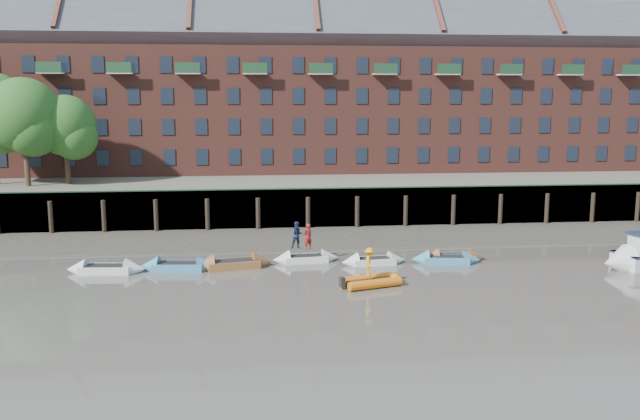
{
  "coord_description": "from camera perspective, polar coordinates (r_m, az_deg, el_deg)",
  "views": [
    {
      "loc": [
        -6.53,
        -31.63,
        10.62
      ],
      "look_at": [
        -2.03,
        12.0,
        3.2
      ],
      "focal_mm": 38.0,
      "sensor_mm": 36.0,
      "label": 1
    }
  ],
  "objects": [
    {
      "name": "rib_tender",
      "position": [
        38.61,
        4.48,
        -5.99
      ],
      "size": [
        3.59,
        2.5,
        0.61
      ],
      "rotation": [
        0.0,
        0.0,
        0.3
      ],
      "color": "orange",
      "rests_on": "ground"
    },
    {
      "name": "rowboat_1",
      "position": [
        42.71,
        -11.84,
        -4.67
      ],
      "size": [
        4.88,
        1.82,
        1.38
      ],
      "rotation": [
        0.0,
        0.0,
        -0.09
      ],
      "color": "teal",
      "rests_on": "ground"
    },
    {
      "name": "foreshore",
      "position": [
        51.17,
        1.58,
        -2.38
      ],
      "size": [
        110.0,
        8.0,
        0.5
      ],
      "primitive_type": "cube",
      "color": "#3D382F",
      "rests_on": "ground"
    },
    {
      "name": "rowboat_6",
      "position": [
        45.06,
        11.19,
        -3.94
      ],
      "size": [
        4.22,
        1.34,
        1.21
      ],
      "rotation": [
        0.0,
        0.0,
        -0.03
      ],
      "color": "brown",
      "rests_on": "ground"
    },
    {
      "name": "person_rower_a",
      "position": [
        43.57,
        -1.04,
        -2.24
      ],
      "size": [
        0.73,
        0.66,
        1.67
      ],
      "primitive_type": "imported",
      "rotation": [
        0.0,
        0.0,
        3.68
      ],
      "color": "maroon",
      "rests_on": "rowboat_3"
    },
    {
      "name": "person_rower_b",
      "position": [
        43.71,
        -1.91,
        -2.13
      ],
      "size": [
        0.96,
        0.8,
        1.79
      ],
      "primitive_type": "imported",
      "rotation": [
        0.0,
        0.0,
        0.14
      ],
      "color": "#19233F",
      "rests_on": "rowboat_3"
    },
    {
      "name": "ground",
      "position": [
        34.0,
        5.55,
        -8.65
      ],
      "size": [
        220.0,
        220.0,
        0.0
      ],
      "primitive_type": "plane",
      "color": "#57524C",
      "rests_on": "ground"
    },
    {
      "name": "mud_band",
      "position": [
        47.88,
        2.11,
        -3.22
      ],
      "size": [
        110.0,
        1.6,
        0.1
      ],
      "primitive_type": "cube",
      "color": "#4C4336",
      "rests_on": "ground"
    },
    {
      "name": "apartment_terrace",
      "position": [
        68.97,
        -0.46,
        11.43
      ],
      "size": [
        80.6,
        15.56,
        20.98
      ],
      "color": "brown",
      "rests_on": "bank_terrace"
    },
    {
      "name": "rowboat_5",
      "position": [
        44.34,
        10.56,
        -4.12
      ],
      "size": [
        4.58,
        1.88,
        1.29
      ],
      "rotation": [
        0.0,
        0.0,
        -0.13
      ],
      "color": "teal",
      "rests_on": "ground"
    },
    {
      "name": "rowboat_3",
      "position": [
        43.85,
        -1.21,
        -4.12
      ],
      "size": [
        4.4,
        1.66,
        1.25
      ],
      "rotation": [
        0.0,
        0.0,
        0.1
      ],
      "color": "silver",
      "rests_on": "ground"
    },
    {
      "name": "rowboat_0",
      "position": [
        43.16,
        -17.59,
        -4.77
      ],
      "size": [
        4.85,
        1.77,
        1.38
      ],
      "rotation": [
        0.0,
        0.0,
        -0.08
      ],
      "color": "silver",
      "rests_on": "ground"
    },
    {
      "name": "rowboat_4",
      "position": [
        43.39,
        4.52,
        -4.3
      ],
      "size": [
        4.28,
        1.63,
        1.21
      ],
      "rotation": [
        0.0,
        0.0,
        0.1
      ],
      "color": "silver",
      "rests_on": "ground"
    },
    {
      "name": "person_rib_crew",
      "position": [
        38.23,
        4.2,
        -4.39
      ],
      "size": [
        0.72,
        1.13,
        1.65
      ],
      "primitive_type": "imported",
      "rotation": [
        0.0,
        0.0,
        1.46
      ],
      "color": "orange",
      "rests_on": "rib_tender"
    },
    {
      "name": "river_wall",
      "position": [
        55.15,
        1.0,
        0.18
      ],
      "size": [
        110.0,
        1.23,
        3.3
      ],
      "color": "#2D2A26",
      "rests_on": "ground"
    },
    {
      "name": "tree_cluster",
      "position": [
        62.01,
        -24.01,
        7.29
      ],
      "size": [
        11.76,
        7.74,
        9.4
      ],
      "color": "#3A281C",
      "rests_on": "bank_terrace"
    },
    {
      "name": "bank_terrace",
      "position": [
        68.54,
        -0.37,
        2.04
      ],
      "size": [
        110.0,
        28.0,
        3.2
      ],
      "primitive_type": "cube",
      "color": "#5E594D",
      "rests_on": "ground"
    },
    {
      "name": "rowboat_2",
      "position": [
        42.64,
        -7.3,
        -4.55
      ],
      "size": [
        5.14,
        2.38,
        1.44
      ],
      "rotation": [
        0.0,
        0.0,
        0.2
      ],
      "color": "brown",
      "rests_on": "ground"
    }
  ]
}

